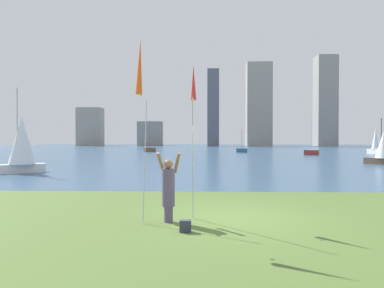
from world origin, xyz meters
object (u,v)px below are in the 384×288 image
at_px(kite_flag_right, 193,88).
at_px(sailboat_1, 242,150).
at_px(sailboat_2, 383,148).
at_px(bag, 185,226).
at_px(person, 168,188).
at_px(sailboat_0, 311,152).
at_px(sailboat_3, 150,149).
at_px(sailboat_5, 21,143).
at_px(kite_flag_left, 140,71).
at_px(sailboat_4, 375,143).

distance_m(kite_flag_right, sailboat_1, 43.97).
bearing_deg(sailboat_2, bag, -126.83).
distance_m(person, sailboat_2, 25.70).
bearing_deg(sailboat_0, sailboat_2, -87.07).
bearing_deg(bag, sailboat_2, 53.17).
distance_m(sailboat_1, sailboat_3, 14.89).
relative_size(person, sailboat_5, 0.34).
xyz_separation_m(sailboat_0, sailboat_2, (0.82, -16.00, 1.02)).
height_order(person, kite_flag_left, kite_flag_left).
bearing_deg(sailboat_5, sailboat_2, 16.51).
xyz_separation_m(kite_flag_right, sailboat_0, (14.70, 35.23, -3.23)).
xyz_separation_m(kite_flag_left, sailboat_4, (25.90, 39.79, -2.21)).
bearing_deg(sailboat_2, sailboat_5, -163.49).
relative_size(kite_flag_right, sailboat_0, 0.80).
height_order(person, sailboat_1, sailboat_1).
height_order(sailboat_4, sailboat_5, sailboat_5).
relative_size(sailboat_0, sailboat_1, 1.43).
height_order(bag, sailboat_1, sailboat_1).
distance_m(person, bag, 1.29).
bearing_deg(bag, sailboat_1, 81.62).
bearing_deg(sailboat_0, sailboat_5, -137.26).
xyz_separation_m(sailboat_1, sailboat_2, (9.02, -24.14, 1.06)).
xyz_separation_m(kite_flag_right, sailboat_3, (-8.31, 45.03, -3.23)).
relative_size(kite_flag_left, sailboat_3, 0.91).
xyz_separation_m(person, sailboat_5, (-10.54, 12.07, 0.98)).
height_order(kite_flag_left, bag, kite_flag_left).
height_order(kite_flag_left, kite_flag_right, kite_flag_left).
relative_size(sailboat_1, sailboat_4, 0.86).
relative_size(person, sailboat_1, 0.49).
height_order(kite_flag_right, sailboat_2, kite_flag_right).
relative_size(person, sailboat_2, 0.47).
height_order(kite_flag_left, sailboat_0, sailboat_0).
relative_size(kite_flag_right, sailboat_4, 0.97).
bearing_deg(sailboat_0, bag, -111.90).
height_order(person, bag, person).
relative_size(sailboat_2, sailboat_4, 0.90).
relative_size(kite_flag_left, sailboat_5, 0.86).
xyz_separation_m(kite_flag_right, bag, (-0.14, -1.68, -3.47)).
xyz_separation_m(sailboat_0, sailboat_4, (9.94, 3.23, 1.23)).
xyz_separation_m(sailboat_3, sailboat_5, (-2.87, -33.71, 1.49)).
height_order(kite_flag_left, sailboat_1, kite_flag_left).
xyz_separation_m(person, kite_flag_left, (-0.63, -0.59, 2.93)).
height_order(person, sailboat_0, sailboat_0).
bearing_deg(sailboat_0, sailboat_4, 18.00).
bearing_deg(sailboat_0, kite_flag_right, -112.64).
bearing_deg(sailboat_2, sailboat_3, 132.71).
distance_m(kite_flag_left, sailboat_1, 45.51).
relative_size(sailboat_0, sailboat_4, 1.22).
bearing_deg(sailboat_2, sailboat_4, 64.62).
relative_size(sailboat_0, sailboat_3, 1.04).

